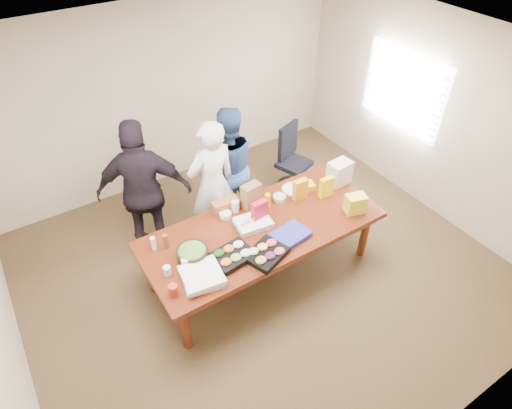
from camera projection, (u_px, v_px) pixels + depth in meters
floor at (262, 271)px, 5.53m from camera, size 5.50×5.00×0.02m
ceiling at (265, 61)px, 3.77m from camera, size 5.50×5.00×0.02m
wall_back at (167, 96)px, 6.26m from camera, size 5.50×0.04×2.70m
wall_front at (461, 371)px, 3.04m from camera, size 5.50×0.04×2.70m
wall_right at (436, 117)px, 5.79m from camera, size 0.04×5.00×2.70m
window_panel at (403, 90)px, 6.06m from camera, size 0.03×1.40×1.10m
window_blinds at (401, 91)px, 6.05m from camera, size 0.04×1.36×1.00m
conference_table at (262, 250)px, 5.28m from camera, size 2.80×1.20×0.75m
office_chair at (294, 162)px, 6.50m from camera, size 0.64×0.64×0.98m
person_center at (213, 185)px, 5.43m from camera, size 0.66×0.45×1.77m
person_right at (228, 167)px, 5.78m from camera, size 0.94×0.80×1.70m
person_left at (144, 192)px, 5.21m from camera, size 1.21×0.91×1.90m
veggie_tray at (232, 256)px, 4.65m from camera, size 0.47×0.39×0.07m
fruit_tray at (266, 254)px, 4.67m from camera, size 0.52×0.46×0.07m
sheet_cake at (253, 223)px, 5.04m from camera, size 0.44×0.35×0.07m
salad_bowl at (192, 254)px, 4.64m from camera, size 0.36×0.36×0.11m
chip_bag_blue at (291, 235)px, 4.89m from camera, size 0.43×0.35×0.06m
chip_bag_red at (260, 212)px, 5.03m from camera, size 0.20×0.10×0.29m
chip_bag_yellow at (326, 187)px, 5.39m from camera, size 0.18×0.07×0.27m
chip_bag_orange at (300, 190)px, 5.35m from camera, size 0.18×0.09×0.28m
mayo_jar at (235, 206)px, 5.21m from camera, size 0.10×0.10×0.14m
mustard_bottle at (267, 200)px, 5.26m from camera, size 0.08×0.08×0.19m
dressing_bottle at (166, 241)px, 4.74m from camera, size 0.06×0.06×0.18m
ranch_bottle at (153, 244)px, 4.71m from camera, size 0.07×0.07×0.17m
banana_bunch at (304, 187)px, 5.54m from camera, size 0.29×0.20×0.09m
bread_loaf at (226, 205)px, 5.24m from camera, size 0.33×0.15×0.13m
kraft_bag at (251, 195)px, 5.24m from camera, size 0.25×0.16×0.31m
red_cup at (173, 290)px, 4.26m from camera, size 0.12×0.12×0.12m
clear_cup_a at (185, 263)px, 4.53m from camera, size 0.09×0.09×0.11m
clear_cup_b at (167, 271)px, 4.46m from camera, size 0.10×0.10×0.11m
pizza_box_lower at (202, 277)px, 4.44m from camera, size 0.47×0.47×0.05m
pizza_box_upper at (202, 275)px, 4.40m from camera, size 0.45×0.45×0.05m
plate_a at (293, 189)px, 5.57m from camera, size 0.32×0.32×0.02m
plate_b at (293, 190)px, 5.55m from camera, size 0.25×0.25×0.02m
dip_bowl_a at (279, 198)px, 5.39m from camera, size 0.20×0.20×0.06m
dip_bowl_b at (226, 215)px, 5.16m from camera, size 0.18×0.18×0.06m
grocery_bag_white at (339, 173)px, 5.59m from camera, size 0.30×0.23×0.31m
grocery_bag_yellow at (355, 204)px, 5.18m from camera, size 0.27×0.22×0.23m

